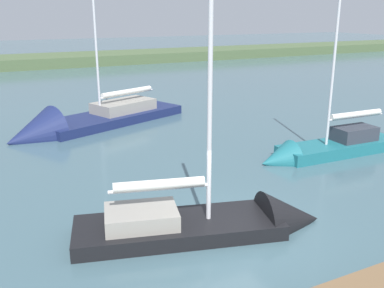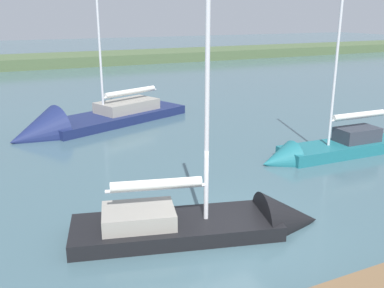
{
  "view_description": "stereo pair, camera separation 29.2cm",
  "coord_description": "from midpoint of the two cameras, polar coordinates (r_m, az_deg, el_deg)",
  "views": [
    {
      "loc": [
        6.38,
        9.59,
        6.14
      ],
      "look_at": [
        -0.43,
        -3.96,
        1.51
      ],
      "focal_mm": 40.44,
      "sensor_mm": 36.0,
      "label": 1
    },
    {
      "loc": [
        6.12,
        9.72,
        6.14
      ],
      "look_at": [
        -0.43,
        -3.96,
        1.51
      ],
      "focal_mm": 40.44,
      "sensor_mm": 36.0,
      "label": 2
    }
  ],
  "objects": [
    {
      "name": "ground_plane",
      "position": [
        13.04,
        5.58,
        -11.22
      ],
      "size": [
        200.0,
        200.0,
        0.0
      ],
      "primitive_type": "plane",
      "color": "#42606B"
    },
    {
      "name": "far_shoreline",
      "position": [
        55.47,
        -20.36,
        9.58
      ],
      "size": [
        180.0,
        8.0,
        2.4
      ],
      "primitive_type": "cube",
      "color": "#4C603D",
      "rests_on": "ground_plane"
    },
    {
      "name": "sailboat_outer_mooring",
      "position": [
        24.5,
        -14.99,
        2.3
      ],
      "size": [
        11.06,
        6.61,
        11.02
      ],
      "rotation": [
        0.0,
        0.0,
        0.37
      ],
      "color": "navy",
      "rests_on": "ground_plane"
    },
    {
      "name": "sailboat_inner_slip",
      "position": [
        20.1,
        16.56,
        -0.89
      ],
      "size": [
        7.2,
        1.92,
        8.84
      ],
      "rotation": [
        0.0,
        0.0,
        -0.03
      ],
      "color": "#1E6B75",
      "rests_on": "ground_plane"
    },
    {
      "name": "sailboat_behind_pier",
      "position": [
        12.91,
        3.42,
        -10.6
      ],
      "size": [
        7.55,
        3.79,
        7.76
      ],
      "rotation": [
        0.0,
        0.0,
        2.88
      ],
      "color": "black",
      "rests_on": "ground_plane"
    }
  ]
}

